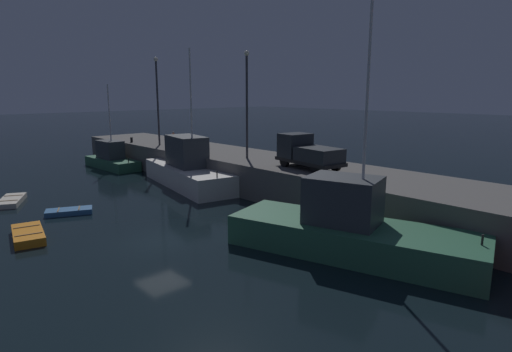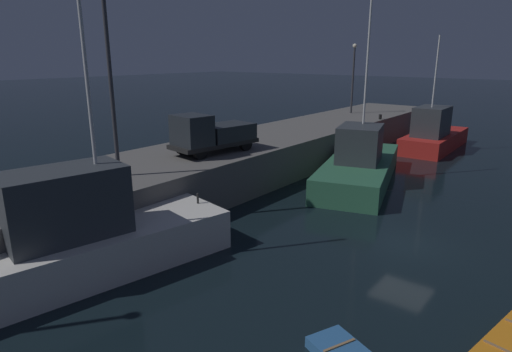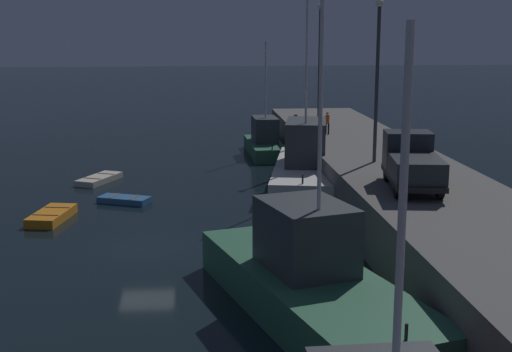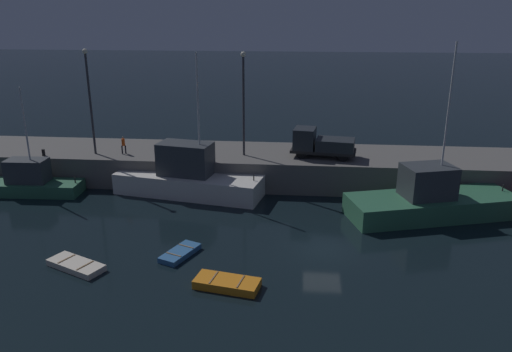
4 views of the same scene
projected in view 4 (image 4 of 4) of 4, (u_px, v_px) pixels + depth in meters
ground_plane at (323, 249)px, 32.82m from camera, size 320.00×320.00×0.00m
pier_quay at (319, 168)px, 45.09m from camera, size 67.31×7.40×2.66m
fishing_trawler_red at (431, 200)px, 37.65m from camera, size 13.39×7.53×12.88m
fishing_boat_blue at (31, 182)px, 42.30m from camera, size 8.22×2.88×9.05m
fishing_boat_white at (188, 178)px, 42.07m from camera, size 12.89×5.99×11.81m
dinghy_orange_near at (227, 283)px, 28.21m from camera, size 3.89×2.22×0.52m
rowboat_white_mid at (76, 265)px, 30.33m from camera, size 3.97×2.88×0.42m
dinghy_red_small at (180, 253)px, 31.86m from camera, size 2.33×3.24×0.39m
lamp_post_west at (89, 95)px, 43.08m from camera, size 0.44×0.44×9.15m
lamp_post_east at (243, 97)px, 42.68m from camera, size 0.44×0.44×8.94m
utility_truck at (321, 143)px, 43.36m from camera, size 5.82×2.98×2.49m
dockworker at (123, 144)px, 44.39m from camera, size 0.39×0.39×1.57m
bollard_central at (43, 152)px, 44.02m from camera, size 0.28×0.28×0.57m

